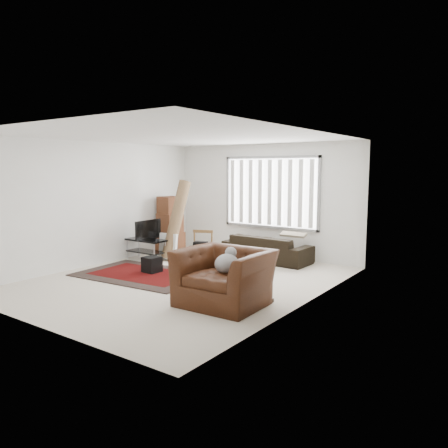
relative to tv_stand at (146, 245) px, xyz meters
The scene contains 11 objects.
room 2.47m from the tv_stand, 12.29° to the right, with size 6.00×6.02×2.71m.
persian_rug 1.51m from the tv_stand, 47.16° to the right, with size 2.67×1.89×0.02m.
tv_stand is the anchor object (origin of this frame).
tv 0.36m from the tv_stand, 90.00° to the right, with size 0.79×0.10×0.45m, color black.
subwoofer 1.35m from the tv_stand, 39.83° to the right, with size 0.31×0.31×0.31m, color black.
moving_boxes 1.04m from the tv_stand, 98.05° to the left, with size 0.65×0.60×1.42m.
white_flatpack 0.51m from the tv_stand, 35.70° to the left, with size 0.48×0.07×0.62m, color silver.
rolled_rug 0.91m from the tv_stand, 46.34° to the left, with size 0.28×0.28×1.86m, color brown.
sofa 2.80m from the tv_stand, 32.57° to the left, with size 2.04×0.88×0.78m, color black.
side_chair 1.75m from the tv_stand, ahead, with size 0.59×0.59×0.84m.
armchair 3.82m from the tv_stand, 26.24° to the right, with size 1.37×1.20×0.99m.
Camera 1 is at (5.31, -6.16, 2.12)m, focal length 35.00 mm.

